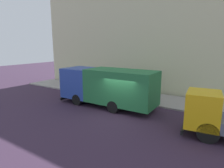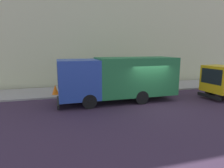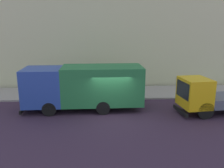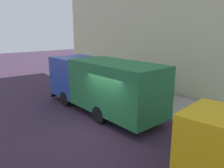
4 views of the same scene
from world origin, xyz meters
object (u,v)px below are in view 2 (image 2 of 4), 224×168
Objects in this scene: large_utility_truck at (118,77)px; pedestrian_standing at (102,82)px; pedestrian_walking at (112,76)px; traffic_cone_orange at (55,90)px.

large_utility_truck is 2.54m from pedestrian_standing.
large_utility_truck is at bearing 51.03° from pedestrian_walking.
traffic_cone_orange is (0.40, 3.58, -0.48)m from pedestrian_standing.
large_utility_truck is 5.16m from traffic_cone_orange.
large_utility_truck reaches higher than traffic_cone_orange.
large_utility_truck is 10.91× the size of traffic_cone_orange.
large_utility_truck reaches higher than pedestrian_walking.
traffic_cone_orange is (-2.39, 5.18, -0.50)m from pedestrian_walking.
large_utility_truck is at bearing -160.99° from pedestrian_standing.
pedestrian_standing is 3.64m from traffic_cone_orange.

